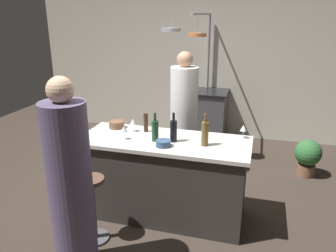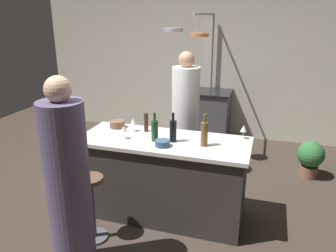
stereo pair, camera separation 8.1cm
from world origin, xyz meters
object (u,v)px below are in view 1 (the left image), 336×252
object	(u,v)px
guest_left	(71,188)
wine_bottle_green	(155,130)
pepper_mill	(146,123)
mixing_bowl_wooden	(117,124)
chef	(184,121)
potted_plant	(308,156)
bar_stool_left	(93,206)
wine_bottle_dark	(174,131)
mixing_bowl_blue	(163,143)
wine_glass_by_chef	(124,130)
stove_range	(204,115)
wine_glass_near_right_guest	(133,122)
wine_glass_near_left_guest	(243,129)
wine_bottle_amber	(205,133)

from	to	relation	value
guest_left	wine_bottle_green	bearing A→B (deg)	66.43
pepper_mill	mixing_bowl_wooden	distance (m)	0.37
chef	potted_plant	size ratio (longest dim) A/B	3.29
chef	bar_stool_left	bearing A→B (deg)	-107.81
bar_stool_left	pepper_mill	size ratio (longest dim) A/B	3.24
wine_bottle_dark	mixing_bowl_blue	distance (m)	0.19
chef	wine_bottle_green	bearing A→B (deg)	-93.03
chef	wine_bottle_green	distance (m)	1.08
pepper_mill	wine_glass_by_chef	distance (m)	0.32
potted_plant	wine_bottle_dark	distance (m)	2.25
stove_range	bar_stool_left	world-z (taller)	stove_range
chef	wine_glass_near_right_guest	xyz separation A→B (m)	(-0.38, -0.85, 0.21)
guest_left	wine_glass_by_chef	bearing A→B (deg)	84.37
pepper_mill	wine_glass_near_right_guest	size ratio (longest dim) A/B	1.44
stove_range	wine_glass_by_chef	bearing A→B (deg)	-99.06
bar_stool_left	wine_glass_near_left_guest	bearing A→B (deg)	33.75
potted_plant	mixing_bowl_blue	distance (m)	2.37
wine_bottle_amber	mixing_bowl_wooden	distance (m)	1.11
wine_bottle_amber	wine_glass_by_chef	distance (m)	0.85
wine_glass_by_chef	wine_bottle_amber	bearing A→B (deg)	3.76
wine_glass_near_left_guest	potted_plant	bearing A→B (deg)	54.49
stove_range	potted_plant	distance (m)	1.92
chef	wine_bottle_amber	distance (m)	1.17
wine_glass_near_left_guest	mixing_bowl_blue	world-z (taller)	wine_glass_near_left_guest
bar_stool_left	wine_bottle_amber	distance (m)	1.31
wine_bottle_amber	mixing_bowl_blue	world-z (taller)	wine_bottle_amber
pepper_mill	mixing_bowl_blue	size ratio (longest dim) A/B	1.42
wine_bottle_amber	mixing_bowl_wooden	xyz separation A→B (m)	(-1.07, 0.26, -0.09)
pepper_mill	potted_plant	bearing A→B (deg)	33.75
stove_range	chef	size ratio (longest dim) A/B	0.52
wine_bottle_green	potted_plant	bearing A→B (deg)	41.43
guest_left	potted_plant	xyz separation A→B (m)	(2.13, 2.47, -0.50)
potted_plant	wine_glass_near_right_guest	bearing A→B (deg)	-147.48
bar_stool_left	wine_bottle_dark	bearing A→B (deg)	42.21
guest_left	wine_glass_near_right_guest	bearing A→B (deg)	85.61
wine_bottle_dark	wine_glass_by_chef	distance (m)	0.52
bar_stool_left	wine_glass_near_left_guest	world-z (taller)	wine_glass_near_left_guest
wine_bottle_amber	mixing_bowl_blue	xyz separation A→B (m)	(-0.39, -0.14, -0.10)
guest_left	potted_plant	world-z (taller)	guest_left
guest_left	mixing_bowl_wooden	size ratio (longest dim) A/B	9.99
chef	wine_glass_by_chef	xyz separation A→B (m)	(-0.38, -1.10, 0.21)
wine_bottle_dark	wine_glass_near_left_guest	distance (m)	0.75
wine_bottle_dark	stove_range	bearing A→B (deg)	92.54
wine_glass_by_chef	stove_range	bearing A→B (deg)	80.94
guest_left	wine_glass_by_chef	xyz separation A→B (m)	(0.09, 0.92, 0.21)
potted_plant	mixing_bowl_blue	size ratio (longest dim) A/B	3.51
wine_bottle_green	mixing_bowl_blue	size ratio (longest dim) A/B	2.03
stove_range	wine_bottle_amber	bearing A→B (deg)	-80.07
wine_glass_near_left_guest	mixing_bowl_wooden	world-z (taller)	wine_glass_near_left_guest
guest_left	mixing_bowl_blue	xyz separation A→B (m)	(0.54, 0.84, 0.13)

